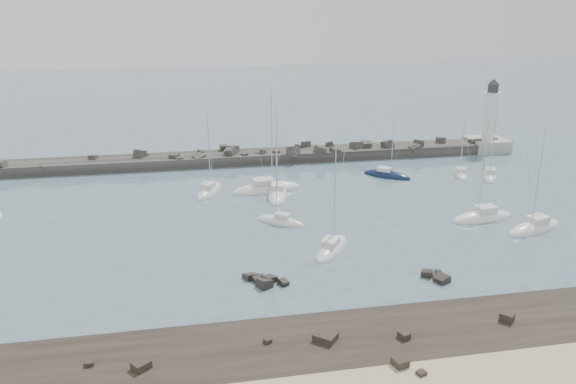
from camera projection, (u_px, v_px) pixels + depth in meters
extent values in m
plane|color=slate|center=(288.00, 246.00, 67.17)|extent=(400.00, 400.00, 0.00)
cube|color=black|center=(336.00, 353.00, 46.70)|extent=(140.00, 12.00, 0.70)
cube|color=black|center=(507.00, 317.00, 50.67)|extent=(1.51, 1.52, 0.76)
cube|color=black|center=(404.00, 335.00, 48.08)|extent=(1.03, 1.13, 0.55)
cube|color=black|center=(400.00, 363.00, 44.21)|extent=(1.34, 1.38, 0.78)
cube|color=black|center=(421.00, 374.00, 43.19)|extent=(0.85, 0.81, 0.43)
cube|color=black|center=(141.00, 365.00, 44.05)|extent=(1.73, 1.69, 0.63)
cube|color=black|center=(325.00, 337.00, 47.80)|extent=(2.38, 2.34, 0.62)
cube|color=black|center=(89.00, 363.00, 44.53)|extent=(0.71, 0.75, 0.36)
cube|color=black|center=(268.00, 340.00, 47.52)|extent=(0.75, 0.76, 0.33)
cube|color=black|center=(269.00, 282.00, 58.55)|extent=(1.88, 1.92, 1.51)
cube|color=black|center=(260.00, 281.00, 58.57)|extent=(1.68, 1.79, 1.11)
cube|color=black|center=(251.00, 277.00, 59.31)|extent=(1.85, 1.84, 1.17)
cube|color=black|center=(261.00, 278.00, 59.15)|extent=(1.22, 1.13, 0.74)
cube|color=black|center=(264.00, 286.00, 57.48)|extent=(1.90, 2.05, 1.73)
cube|color=black|center=(283.00, 284.00, 57.96)|extent=(1.34, 1.34, 1.12)
cube|color=black|center=(438.00, 272.00, 60.58)|extent=(0.72, 0.61, 0.37)
cube|color=black|center=(437.00, 278.00, 59.62)|extent=(1.33, 1.29, 0.87)
cube|color=black|center=(442.00, 280.00, 58.54)|extent=(1.92, 1.78, 1.14)
cube|color=black|center=(427.00, 275.00, 59.69)|extent=(1.56, 1.50, 1.21)
cube|color=black|center=(440.00, 274.00, 59.72)|extent=(0.82, 0.76, 0.38)
cube|color=#302E2B|center=(208.00, 163.00, 101.17)|extent=(115.00, 6.00, 3.20)
cube|color=#302E2B|center=(174.00, 156.00, 98.54)|extent=(1.99, 2.21, 1.21)
cube|color=#302E2B|center=(414.00, 148.00, 105.13)|extent=(2.31, 1.95, 1.68)
cube|color=#302E2B|center=(356.00, 146.00, 104.88)|extent=(2.49, 2.85, 2.03)
cube|color=#302E2B|center=(365.00, 146.00, 106.60)|extent=(1.62, 1.46, 1.35)
cube|color=#302E2B|center=(419.00, 143.00, 106.21)|extent=(1.79, 1.98, 1.70)
cube|color=#302E2B|center=(230.00, 152.00, 100.21)|extent=(2.51, 2.47, 2.03)
cube|color=#302E2B|center=(93.00, 158.00, 97.83)|extent=(1.65, 1.89, 1.32)
cube|color=#302E2B|center=(320.00, 151.00, 102.20)|extent=(2.41, 1.78, 2.21)
cube|color=#302E2B|center=(263.00, 152.00, 101.31)|extent=(1.58, 1.81, 1.12)
cube|color=#302E2B|center=(224.00, 148.00, 103.25)|extent=(1.56, 1.52, 1.41)
cube|color=#302E2B|center=(300.00, 148.00, 105.47)|extent=(2.25, 2.20, 1.71)
cube|color=#302E2B|center=(306.00, 145.00, 106.26)|extent=(1.80, 1.99, 1.76)
cube|color=#302E2B|center=(335.00, 152.00, 102.92)|extent=(2.05, 2.03, 1.52)
cube|color=#302E2B|center=(475.00, 142.00, 108.88)|extent=(2.06, 2.05, 1.54)
cube|color=#302E2B|center=(388.00, 145.00, 105.56)|extent=(2.43, 2.47, 2.34)
cube|color=#302E2B|center=(140.00, 154.00, 98.93)|extent=(2.50, 2.57, 2.07)
cube|color=#302E2B|center=(245.00, 155.00, 100.37)|extent=(1.28, 1.42, 1.09)
cube|color=#302E2B|center=(487.00, 142.00, 110.74)|extent=(1.39, 1.04, 1.18)
cube|color=#302E2B|center=(293.00, 152.00, 101.06)|extent=(2.57, 3.04, 2.66)
cube|color=#302E2B|center=(145.00, 156.00, 100.19)|extent=(1.75, 1.65, 1.30)
cube|color=#302E2B|center=(415.00, 147.00, 105.31)|extent=(1.82, 1.64, 1.40)
cube|color=#302E2B|center=(201.00, 152.00, 102.26)|extent=(1.49, 1.41, 0.97)
cube|color=#302E2B|center=(366.00, 146.00, 105.63)|extent=(2.27, 2.18, 1.86)
cube|color=#302E2B|center=(2.00, 165.00, 92.95)|extent=(1.95, 1.80, 1.46)
cube|color=#302E2B|center=(441.00, 141.00, 108.85)|extent=(1.65, 1.51, 1.51)
cube|color=#302E2B|center=(97.00, 160.00, 98.32)|extent=(1.70, 1.67, 0.94)
cube|color=#302E2B|center=(180.00, 160.00, 97.95)|extent=(1.59, 1.39, 1.19)
cube|color=#302E2B|center=(42.00, 168.00, 93.59)|extent=(1.22, 1.26, 1.16)
cube|color=#302E2B|center=(276.00, 154.00, 101.73)|extent=(1.62, 1.74, 1.27)
cube|color=#302E2B|center=(257.00, 154.00, 101.87)|extent=(1.94, 1.82, 1.20)
cube|color=#302E2B|center=(357.00, 147.00, 105.00)|extent=(2.31, 2.44, 2.01)
cube|color=#302E2B|center=(387.00, 144.00, 107.46)|extent=(1.53, 1.19, 1.41)
cube|color=#302E2B|center=(199.00, 158.00, 98.91)|extent=(2.43, 2.59, 1.80)
cube|color=#302E2B|center=(330.00, 145.00, 106.36)|extent=(1.62, 1.36, 1.65)
cube|color=#302E2B|center=(233.00, 149.00, 102.30)|extent=(2.61, 2.78, 1.90)
cube|color=#302E2B|center=(492.00, 141.00, 110.05)|extent=(1.85, 2.00, 1.67)
cube|color=#9D9D98|center=(486.00, 146.00, 110.50)|extent=(7.00, 7.00, 3.00)
cylinder|color=white|center=(490.00, 116.00, 108.57)|extent=(2.50, 2.50, 9.00)
cylinder|color=white|center=(493.00, 93.00, 107.15)|extent=(3.20, 3.20, 0.25)
cylinder|color=#2F3439|center=(493.00, 88.00, 106.87)|extent=(2.00, 2.00, 1.60)
cone|color=#2F3439|center=(494.00, 82.00, 106.45)|extent=(2.20, 2.20, 1.00)
ellipsoid|color=white|center=(209.00, 192.00, 86.05)|extent=(5.74, 8.57, 2.11)
cube|color=silver|center=(208.00, 185.00, 85.27)|extent=(2.47, 2.79, 0.67)
cylinder|color=silver|center=(209.00, 150.00, 84.58)|extent=(0.12, 0.12, 11.14)
cylinder|color=silver|center=(206.00, 182.00, 84.54)|extent=(1.45, 3.05, 0.10)
ellipsoid|color=white|center=(267.00, 190.00, 86.98)|extent=(11.51, 5.33, 2.63)
cube|color=silver|center=(263.00, 181.00, 86.31)|extent=(3.45, 2.74, 0.78)
cylinder|color=silver|center=(272.00, 135.00, 84.52)|extent=(0.13, 0.13, 14.96)
cylinder|color=silver|center=(258.00, 177.00, 85.81)|extent=(4.38, 0.89, 0.11)
ellipsoid|color=white|center=(280.00, 223.00, 74.15)|extent=(6.78, 5.71, 1.82)
cube|color=silver|center=(283.00, 215.00, 73.66)|extent=(2.36, 2.24, 0.60)
cylinder|color=silver|center=(276.00, 183.00, 72.64)|extent=(0.10, 0.10, 9.23)
cylinder|color=silver|center=(286.00, 212.00, 73.29)|extent=(2.27, 1.67, 0.09)
ellipsoid|color=white|center=(277.00, 196.00, 84.39)|extent=(4.81, 9.56, 2.36)
cube|color=silver|center=(278.00, 186.00, 84.38)|extent=(2.37, 2.91, 0.76)
cylinder|color=silver|center=(277.00, 151.00, 81.39)|extent=(0.13, 0.13, 12.36)
cylinder|color=silver|center=(278.00, 180.00, 84.76)|extent=(0.92, 3.59, 0.11)
ellipsoid|color=white|center=(331.00, 249.00, 66.10)|extent=(6.80, 8.22, 2.05)
cube|color=silver|center=(330.00, 241.00, 65.36)|extent=(2.68, 2.84, 0.64)
cylinder|color=silver|center=(335.00, 196.00, 64.60)|extent=(0.11, 0.11, 11.13)
cylinder|color=silver|center=(329.00, 239.00, 64.67)|extent=(1.96, 2.76, 0.09)
ellipsoid|color=#0D1A39|center=(387.00, 176.00, 93.94)|extent=(7.90, 7.31, 1.99)
cube|color=silver|center=(385.00, 169.00, 93.77)|extent=(2.83, 2.76, 0.60)
cylinder|color=silver|center=(393.00, 139.00, 91.57)|extent=(0.10, 0.10, 11.12)
cylinder|color=silver|center=(382.00, 166.00, 93.86)|extent=(2.55, 2.22, 0.09)
ellipsoid|color=white|center=(482.00, 219.00, 75.41)|extent=(9.54, 4.17, 2.40)
cube|color=silver|center=(486.00, 209.00, 75.10)|extent=(2.82, 2.21, 0.78)
cylinder|color=silver|center=(483.00, 168.00, 72.86)|extent=(0.13, 0.13, 12.44)
cylinder|color=silver|center=(491.00, 203.00, 75.07)|extent=(3.66, 0.65, 0.11)
ellipsoid|color=white|center=(460.00, 175.00, 94.48)|extent=(4.13, 6.96, 1.79)
cube|color=silver|center=(461.00, 170.00, 93.82)|extent=(1.88, 2.20, 0.60)
cylinder|color=silver|center=(463.00, 144.00, 93.29)|extent=(0.10, 0.10, 8.97)
cylinder|color=silver|center=(462.00, 167.00, 93.21)|extent=(0.95, 2.54, 0.09)
ellipsoid|color=white|center=(534.00, 229.00, 72.01)|extent=(9.77, 5.92, 2.30)
cube|color=silver|center=(538.00, 219.00, 71.81)|extent=(3.10, 2.67, 0.71)
cylinder|color=silver|center=(539.00, 176.00, 69.31)|extent=(0.12, 0.12, 12.62)
cylinder|color=silver|center=(542.00, 213.00, 71.91)|extent=(3.55, 1.38, 0.10)
ellipsoid|color=white|center=(490.00, 177.00, 93.39)|extent=(5.31, 7.42, 2.07)
cube|color=silver|center=(491.00, 171.00, 92.66)|extent=(2.22, 2.46, 0.73)
cylinder|color=silver|center=(493.00, 143.00, 92.07)|extent=(0.12, 0.12, 9.72)
cylinder|color=silver|center=(491.00, 168.00, 91.99)|extent=(1.42, 2.60, 0.10)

